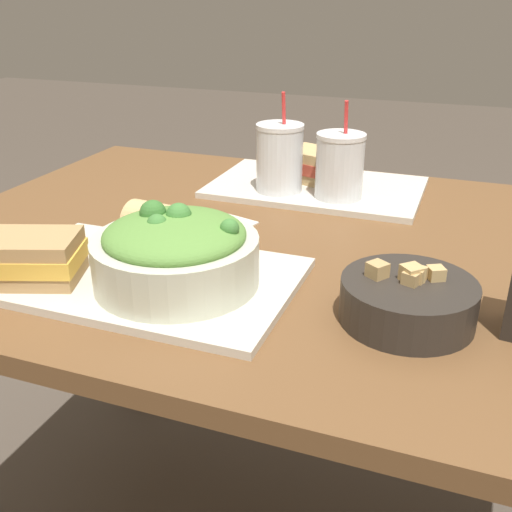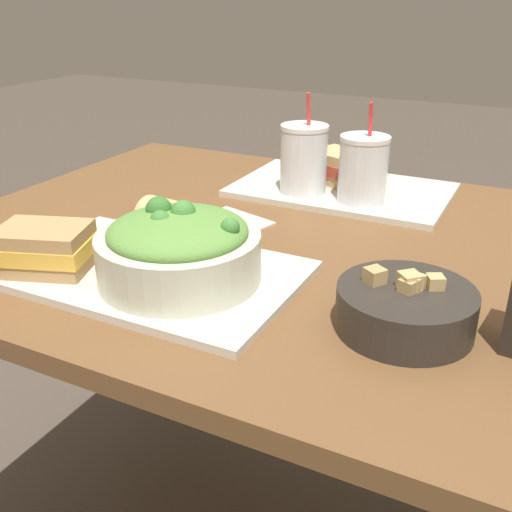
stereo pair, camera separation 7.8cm
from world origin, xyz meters
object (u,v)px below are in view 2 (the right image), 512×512
object	(u,v)px
baguette_near	(183,224)
napkin_folded	(233,221)
sandwich_near	(45,248)
sandwich_far	(342,168)
salad_bowl	(179,247)
soup_bowl	(405,307)
drink_cup_red	(363,171)
drink_cup_dark	(304,161)

from	to	relation	value
baguette_near	napkin_folded	xyz separation A→B (m)	(0.01, 0.15, -0.04)
sandwich_near	sandwich_far	world-z (taller)	same
salad_bowl	napkin_folded	distance (m)	0.27
salad_bowl	napkin_folded	xyz separation A→B (m)	(-0.06, 0.26, -0.06)
sandwich_far	baguette_near	bearing A→B (deg)	-85.00
salad_bowl	soup_bowl	size ratio (longest dim) A/B	1.34
baguette_near	drink_cup_red	distance (m)	0.38
sandwich_near	baguette_near	size ratio (longest dim) A/B	1.02
sandwich_far	salad_bowl	bearing A→B (deg)	-75.50
salad_bowl	drink_cup_dark	bearing A→B (deg)	89.75
sandwich_near	napkin_folded	world-z (taller)	sandwich_near
salad_bowl	baguette_near	world-z (taller)	salad_bowl
soup_bowl	salad_bowl	bearing A→B (deg)	-174.88
sandwich_far	sandwich_near	bearing A→B (deg)	-92.34
sandwich_far	napkin_folded	world-z (taller)	sandwich_far
sandwich_far	soup_bowl	bearing A→B (deg)	-42.94
sandwich_near	sandwich_far	size ratio (longest dim) A/B	1.02
soup_bowl	sandwich_near	distance (m)	0.50
baguette_near	soup_bowl	bearing A→B (deg)	-95.27
baguette_near	salad_bowl	bearing A→B (deg)	-142.67
salad_bowl	drink_cup_dark	distance (m)	0.44
soup_bowl	sandwich_far	bearing A→B (deg)	117.02
soup_bowl	napkin_folded	world-z (taller)	soup_bowl
sandwich_near	sandwich_far	xyz separation A→B (m)	(0.24, 0.59, 0.00)
drink_cup_dark	napkin_folded	size ratio (longest dim) A/B	1.32
drink_cup_dark	salad_bowl	bearing A→B (deg)	-90.25
baguette_near	sandwich_far	distance (m)	0.44
baguette_near	drink_cup_dark	distance (m)	0.34
sandwich_near	drink_cup_dark	xyz separation A→B (m)	(0.19, 0.50, 0.03)
soup_bowl	drink_cup_red	distance (m)	0.45
sandwich_far	napkin_folded	distance (m)	0.30
drink_cup_dark	soup_bowl	bearing A→B (deg)	-53.37
sandwich_far	drink_cup_dark	xyz separation A→B (m)	(-0.05, -0.09, 0.03)
sandwich_near	drink_cup_red	distance (m)	0.59
salad_bowl	sandwich_near	distance (m)	0.20
salad_bowl	baguette_near	bearing A→B (deg)	120.70
sandwich_far	napkin_folded	size ratio (longest dim) A/B	1.02
drink_cup_red	salad_bowl	bearing A→B (deg)	-105.57
soup_bowl	drink_cup_red	size ratio (longest dim) A/B	0.91
salad_bowl	sandwich_far	world-z (taller)	salad_bowl
drink_cup_red	drink_cup_dark	bearing A→B (deg)	180.00
salad_bowl	drink_cup_red	size ratio (longest dim) A/B	1.22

